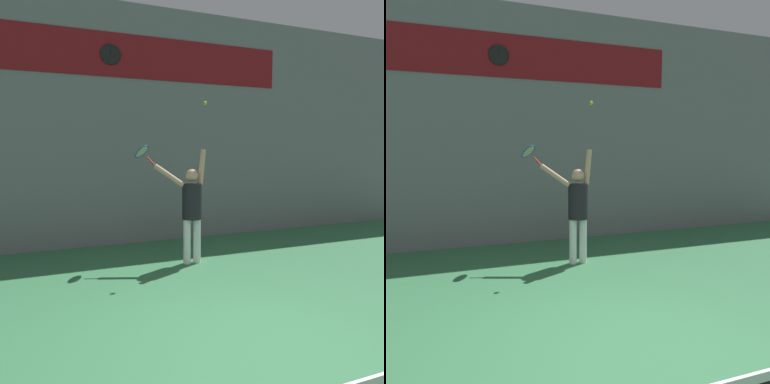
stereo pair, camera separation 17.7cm
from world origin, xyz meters
The scene contains 7 objects.
ground_plane centered at (0.00, 0.00, 0.00)m, with size 18.00×18.00×0.00m, color #387A4C.
back_wall centered at (0.00, 5.02, 2.50)m, with size 18.00×0.10×5.00m.
sponsor_banner centered at (0.00, 4.96, 3.93)m, with size 6.76×0.02×0.88m.
scoreboard_clock centered at (-0.47, 4.94, 3.93)m, with size 0.42×0.04×0.42m.
tennis_player centered at (0.57, 3.15, 1.04)m, with size 0.87×0.56×2.02m.
tennis_racket centered at (-0.17, 3.66, 1.97)m, with size 0.40×0.40×0.39m.
tennis_ball centered at (0.80, 3.11, 2.81)m, with size 0.07×0.07×0.07m.
Camera 1 is at (-1.85, -2.89, 2.00)m, focal length 35.00 mm.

